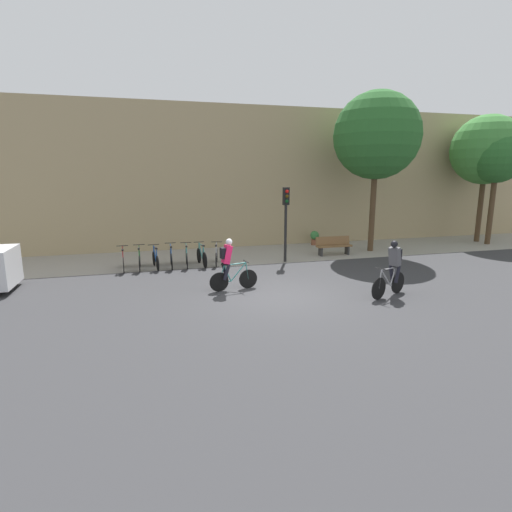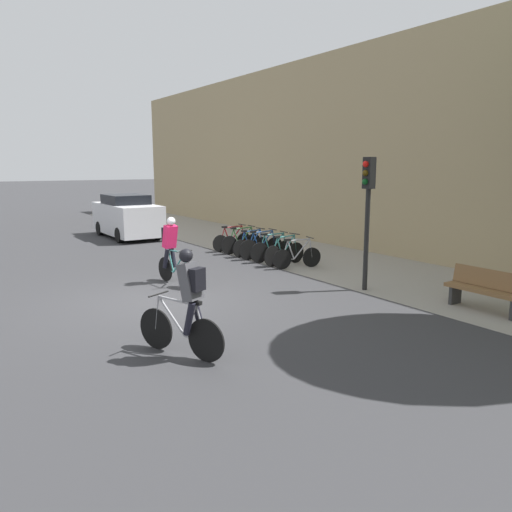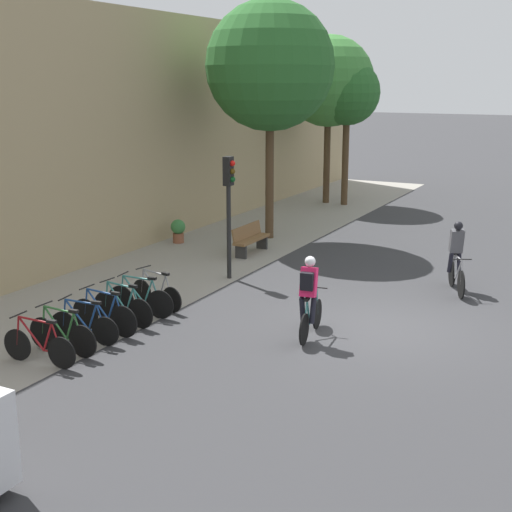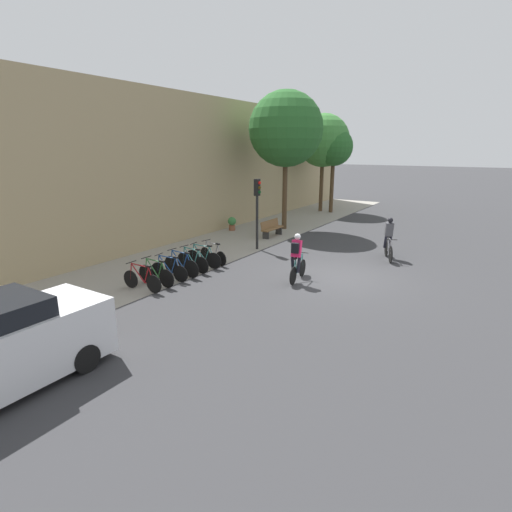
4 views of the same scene
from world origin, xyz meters
The scene contains 15 objects.
ground centered at (0.00, 0.00, 0.00)m, with size 200.00×200.00×0.00m, color #333335.
kerb_strip centered at (0.00, 6.75, 0.00)m, with size 44.00×4.50×0.01m, color gray.
building_facade centered at (0.00, 9.30, 3.66)m, with size 44.00×0.60×7.32m, color tan.
cyclist_pink centered at (-1.36, 1.03, 0.95)m, with size 1.69×0.51×1.77m.
cyclist_grey centered at (3.59, -0.90, 0.95)m, with size 1.65×0.78×1.79m.
parked_bike_0 centered at (-4.92, 5.01, 0.39)m, with size 0.46×1.67×0.95m.
parked_bike_1 centered at (-4.28, 5.01, 0.40)m, with size 0.46×1.67×0.96m.
parked_bike_2 centered at (-3.64, 5.01, 0.38)m, with size 0.46×1.59×0.94m.
parked_bike_3 centered at (-3.01, 5.01, 0.41)m, with size 0.46×1.73×0.98m.
parked_bike_4 centered at (-2.37, 5.01, 0.40)m, with size 0.46×1.66×0.97m.
parked_bike_5 centered at (-1.73, 5.01, 0.40)m, with size 0.46×1.67×0.97m.
parked_bike_6 centered at (-1.09, 5.01, 0.38)m, with size 0.50×1.59×0.94m.
traffic_light_pole centered at (1.97, 4.76, 2.29)m, with size 0.26×0.30×3.29m.
bench centered at (4.73, 5.57, 0.47)m, with size 1.76×0.44×0.89m.
parked_car centered at (-10.44, 3.00, 0.90)m, with size 4.30×1.84×1.85m.
Camera 2 is at (10.63, -4.26, 3.08)m, focal length 35.00 mm.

